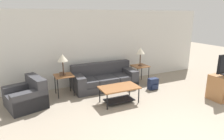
{
  "coord_description": "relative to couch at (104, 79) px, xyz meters",
  "views": [
    {
      "loc": [
        -2.61,
        -2.02,
        2.43
      ],
      "look_at": [
        -0.08,
        3.3,
        0.8
      ],
      "focal_mm": 32.0,
      "sensor_mm": 36.0,
      "label": 1
    }
  ],
  "objects": [
    {
      "name": "couch",
      "position": [
        0.0,
        0.0,
        0.0
      ],
      "size": [
        2.15,
        0.96,
        0.82
      ],
      "color": "#38383D",
      "rests_on": "ground_plane"
    },
    {
      "name": "table_lamp_right",
      "position": [
        1.39,
        -0.07,
        0.88
      ],
      "size": [
        0.31,
        0.31,
        0.66
      ],
      "color": "#472D1E",
      "rests_on": "side_table_right"
    },
    {
      "name": "coffee_table",
      "position": [
        -0.11,
        -1.31,
        0.06
      ],
      "size": [
        1.1,
        0.64,
        0.47
      ],
      "color": "#935B33",
      "rests_on": "ground_plane"
    },
    {
      "name": "table_lamp_left",
      "position": [
        -1.39,
        -0.07,
        0.88
      ],
      "size": [
        0.31,
        0.31,
        0.66
      ],
      "color": "#472D1E",
      "rests_on": "side_table_left"
    },
    {
      "name": "backpack",
      "position": [
        1.42,
        -0.86,
        -0.11
      ],
      "size": [
        0.33,
        0.27,
        0.38
      ],
      "color": "#1E2847",
      "rests_on": "ground_plane"
    },
    {
      "name": "picture_frame",
      "position": [
        -1.48,
        -0.15,
        0.42
      ],
      "size": [
        0.1,
        0.04,
        0.13
      ],
      "color": "#4C3828",
      "rests_on": "side_table_left"
    },
    {
      "name": "wall_back",
      "position": [
        0.05,
        0.6,
        1.01
      ],
      "size": [
        8.88,
        0.06,
        2.6
      ],
      "color": "silver",
      "rests_on": "ground_plane"
    },
    {
      "name": "side_table_left",
      "position": [
        -1.39,
        -0.07,
        0.29
      ],
      "size": [
        0.55,
        0.54,
        0.65
      ],
      "color": "#935B33",
      "rests_on": "ground_plane"
    },
    {
      "name": "armchair",
      "position": [
        -2.49,
        -0.47,
        -0.01
      ],
      "size": [
        1.14,
        1.2,
        0.8
      ],
      "color": "#38383D",
      "rests_on": "ground_plane"
    },
    {
      "name": "side_table_right",
      "position": [
        1.39,
        -0.07,
        0.29
      ],
      "size": [
        0.55,
        0.54,
        0.65
      ],
      "color": "#935B33",
      "rests_on": "ground_plane"
    }
  ]
}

